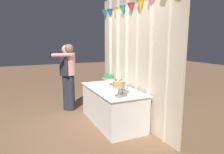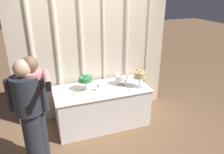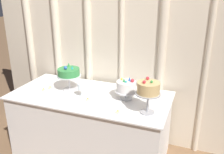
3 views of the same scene
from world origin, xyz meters
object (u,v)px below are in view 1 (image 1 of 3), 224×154
object	(u,v)px
cake_display_rightmost	(119,85)
flower_vase	(137,90)
tealight_far_right	(108,95)
cake_display_leftmost	(108,77)
cake_table	(112,106)
tealight_near_right	(107,89)
cake_display_center	(123,86)
wine_glass	(108,83)
guest_man_dark_suit	(68,75)
tealight_far_left	(98,84)
tealight_near_left	(102,84)
guest_girl_blue_dress	(70,73)

from	to	relation	value
cake_display_rightmost	flower_vase	size ratio (longest dim) A/B	1.91
tealight_far_right	cake_display_leftmost	bearing A→B (deg)	155.01
cake_table	tealight_near_right	size ratio (longest dim) A/B	35.01
cake_display_center	flower_vase	world-z (taller)	cake_display_center
cake_display_rightmost	wine_glass	bearing A→B (deg)	171.91
cake_display_leftmost	guest_man_dark_suit	size ratio (longest dim) A/B	0.18
tealight_far_left	cake_display_rightmost	bearing A→B (deg)	-3.47
wine_glass	tealight_far_right	xyz separation A→B (m)	(0.50, -0.22, -0.10)
tealight_far_left	guest_man_dark_suit	size ratio (longest dim) A/B	0.02
tealight_near_left	tealight_near_right	world-z (taller)	tealight_near_left
flower_vase	cake_display_leftmost	bearing A→B (deg)	-167.72
cake_display_rightmost	tealight_near_left	size ratio (longest dim) A/B	7.75
cake_table	tealight_far_right	bearing A→B (deg)	-33.81
tealight_near_right	guest_man_dark_suit	distance (m)	1.41
cake_display_rightmost	guest_girl_blue_dress	world-z (taller)	guest_girl_blue_dress
guest_man_dark_suit	guest_girl_blue_dress	distance (m)	0.12
wine_glass	guest_girl_blue_dress	bearing A→B (deg)	-152.22
tealight_near_left	guest_girl_blue_dress	xyz separation A→B (m)	(-0.64, -0.63, 0.20)
tealight_far_left	guest_girl_blue_dress	world-z (taller)	guest_girl_blue_dress
cake_display_center	guest_man_dark_suit	xyz separation A→B (m)	(-1.66, -0.72, 0.01)
cake_display_leftmost	tealight_far_left	size ratio (longest dim) A/B	7.93
cake_display_leftmost	cake_display_center	world-z (taller)	cake_display_leftmost
tealight_far_right	cake_table	bearing A→B (deg)	146.19
tealight_far_left	tealight_near_left	size ratio (longest dim) A/B	0.87
cake_display_rightmost	tealight_far_right	bearing A→B (deg)	-157.10
cake_table	cake_display_rightmost	distance (m)	0.94
tealight_far_right	guest_man_dark_suit	xyz separation A→B (m)	(-1.68, -0.38, 0.14)
tealight_near_right	tealight_far_right	xyz separation A→B (m)	(0.39, -0.15, 0.00)
cake_table	cake_display_center	distance (m)	0.66
cake_table	tealight_near_left	bearing A→B (deg)	-178.75
guest_girl_blue_dress	cake_display_leftmost	bearing A→B (deg)	38.14
tealight_far_right	wine_glass	bearing A→B (deg)	156.58
cake_table	tealight_near_right	xyz separation A→B (m)	(0.04, -0.14, 0.39)
cake_table	tealight_near_right	distance (m)	0.41
wine_glass	cake_display_leftmost	bearing A→B (deg)	151.44
tealight_near_left	tealight_far_right	xyz separation A→B (m)	(0.94, -0.28, -0.00)
cake_display_rightmost	flower_vase	bearing A→B (deg)	98.67
cake_display_leftmost	tealight_far_right	xyz separation A→B (m)	(0.71, -0.33, -0.20)
cake_display_leftmost	flower_vase	size ratio (longest dim) A/B	1.71
wine_glass	cake_table	bearing A→B (deg)	45.01
flower_vase	cake_display_center	bearing A→B (deg)	-137.93
tealight_far_left	guest_girl_blue_dress	distance (m)	0.84
cake_table	cake_display_rightmost	bearing A→B (deg)	-14.57
cake_table	guest_man_dark_suit	size ratio (longest dim) A/B	1.06
cake_display_leftmost	tealight_near_left	distance (m)	0.31
cake_table	wine_glass	size ratio (longest dim) A/B	12.10
tealight_near_left	guest_man_dark_suit	world-z (taller)	guest_man_dark_suit
cake_display_leftmost	cake_display_rightmost	bearing A→B (deg)	-12.93
cake_display_leftmost	cake_display_center	xyz separation A→B (m)	(0.69, 0.00, -0.07)
cake_display_leftmost	cake_display_center	bearing A→B (deg)	0.09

